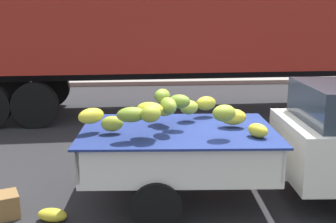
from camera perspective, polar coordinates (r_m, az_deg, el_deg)
The scene contains 5 objects.
ground at distance 6.15m, azimuth 8.88°, elevation -12.36°, with size 220.00×220.00×0.00m, color #28282B.
curb_strip at distance 16.26m, azimuth 0.29°, elevation 4.08°, with size 80.00×0.80×0.16m, color gray.
pickup_truck at distance 6.19m, azimuth 18.54°, elevation -3.93°, with size 4.79×2.03×1.70m.
semi_trailer at distance 11.24m, azimuth 1.12°, elevation 12.65°, with size 12.08×3.01×3.95m.
fallen_banana_bunch_near_tailgate at distance 5.79m, azimuth -15.54°, elevation -13.48°, with size 0.40×0.21×0.17m, color yellow.
Camera 1 is at (-1.36, -5.39, 2.63)m, focal length 44.55 mm.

